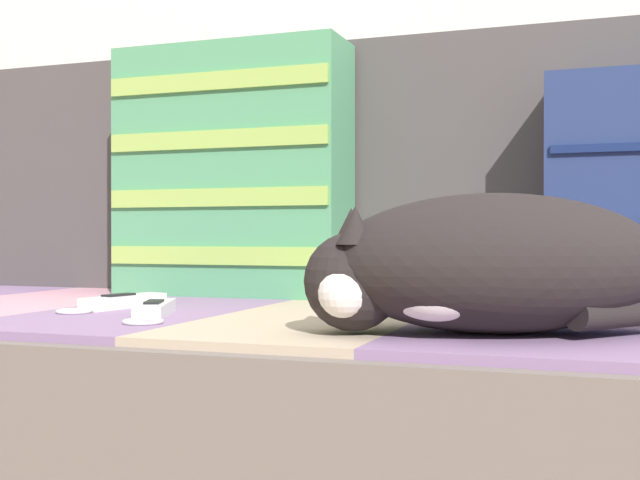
{
  "coord_description": "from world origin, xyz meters",
  "views": [
    {
      "loc": [
        0.35,
        -0.95,
        0.44
      ],
      "look_at": [
        -0.01,
        0.06,
        0.44
      ],
      "focal_mm": 45.0,
      "sensor_mm": 36.0,
      "label": 1
    }
  ],
  "objects_px": {
    "throw_pillow_striped": "(232,171)",
    "game_remote_near": "(120,302)",
    "couch": "(344,428)",
    "game_remote_far": "(154,310)",
    "sleeping_cat": "(480,266)"
  },
  "relations": [
    {
      "from": "couch",
      "to": "game_remote_far",
      "type": "distance_m",
      "value": 0.32
    },
    {
      "from": "throw_pillow_striped",
      "to": "game_remote_far",
      "type": "bearing_deg",
      "value": -79.7
    },
    {
      "from": "throw_pillow_striped",
      "to": "sleeping_cat",
      "type": "height_order",
      "value": "throw_pillow_striped"
    },
    {
      "from": "game_remote_far",
      "to": "sleeping_cat",
      "type": "bearing_deg",
      "value": -5.25
    },
    {
      "from": "couch",
      "to": "game_remote_far",
      "type": "height_order",
      "value": "game_remote_far"
    },
    {
      "from": "couch",
      "to": "game_remote_far",
      "type": "xyz_separation_m",
      "value": [
        -0.2,
        -0.18,
        0.18
      ]
    },
    {
      "from": "game_remote_near",
      "to": "couch",
      "type": "bearing_deg",
      "value": 16.1
    },
    {
      "from": "throw_pillow_striped",
      "to": "game_remote_near",
      "type": "relative_size",
      "value": 2.25
    },
    {
      "from": "couch",
      "to": "game_remote_far",
      "type": "relative_size",
      "value": 10.17
    },
    {
      "from": "game_remote_far",
      "to": "throw_pillow_striped",
      "type": "bearing_deg",
      "value": 100.3
    },
    {
      "from": "couch",
      "to": "throw_pillow_striped",
      "type": "height_order",
      "value": "throw_pillow_striped"
    },
    {
      "from": "throw_pillow_striped",
      "to": "sleeping_cat",
      "type": "distance_m",
      "value": 0.66
    },
    {
      "from": "throw_pillow_striped",
      "to": "game_remote_far",
      "type": "relative_size",
      "value": 2.3
    },
    {
      "from": "couch",
      "to": "sleeping_cat",
      "type": "relative_size",
      "value": 4.63
    },
    {
      "from": "couch",
      "to": "throw_pillow_striped",
      "type": "bearing_deg",
      "value": 144.45
    }
  ]
}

